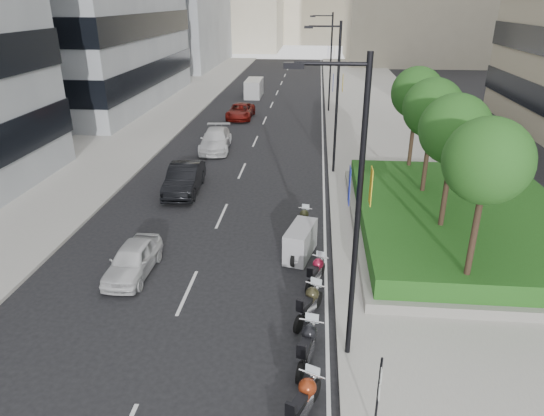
# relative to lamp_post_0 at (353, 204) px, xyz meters

# --- Properties ---
(ground) EXTENTS (160.00, 160.00, 0.00)m
(ground) POSITION_rel_lamp_post_0_xyz_m (-4.14, -1.00, -5.07)
(ground) COLOR black
(ground) RESTS_ON ground
(sidewalk_right) EXTENTS (10.00, 100.00, 0.15)m
(sidewalk_right) POSITION_rel_lamp_post_0_xyz_m (4.86, 29.00, -4.99)
(sidewalk_right) COLOR #9E9B93
(sidewalk_right) RESTS_ON ground
(sidewalk_left) EXTENTS (8.00, 100.00, 0.15)m
(sidewalk_left) POSITION_rel_lamp_post_0_xyz_m (-16.14, 29.00, -4.99)
(sidewalk_left) COLOR #9E9B93
(sidewalk_left) RESTS_ON ground
(lane_edge) EXTENTS (0.12, 100.00, 0.01)m
(lane_edge) POSITION_rel_lamp_post_0_xyz_m (-0.44, 29.00, -5.06)
(lane_edge) COLOR silver
(lane_edge) RESTS_ON ground
(lane_centre) EXTENTS (0.12, 100.00, 0.01)m
(lane_centre) POSITION_rel_lamp_post_0_xyz_m (-5.64, 29.00, -5.06)
(lane_centre) COLOR silver
(lane_centre) RESTS_ON ground
(planter) EXTENTS (10.00, 14.00, 0.40)m
(planter) POSITION_rel_lamp_post_0_xyz_m (5.86, 9.00, -4.72)
(planter) COLOR gray
(planter) RESTS_ON sidewalk_right
(hedge) EXTENTS (9.40, 13.40, 0.80)m
(hedge) POSITION_rel_lamp_post_0_xyz_m (5.86, 9.00, -4.12)
(hedge) COLOR #1D4614
(hedge) RESTS_ON planter
(tree_0) EXTENTS (2.80, 2.80, 6.30)m
(tree_0) POSITION_rel_lamp_post_0_xyz_m (4.36, 3.00, 0.36)
(tree_0) COLOR #332319
(tree_0) RESTS_ON planter
(tree_1) EXTENTS (2.80, 2.80, 6.30)m
(tree_1) POSITION_rel_lamp_post_0_xyz_m (4.36, 7.00, 0.36)
(tree_1) COLOR #332319
(tree_1) RESTS_ON planter
(tree_2) EXTENTS (2.80, 2.80, 6.30)m
(tree_2) POSITION_rel_lamp_post_0_xyz_m (4.36, 11.00, 0.36)
(tree_2) COLOR #332319
(tree_2) RESTS_ON planter
(tree_3) EXTENTS (2.80, 2.80, 6.30)m
(tree_3) POSITION_rel_lamp_post_0_xyz_m (4.36, 15.00, 0.36)
(tree_3) COLOR #332319
(tree_3) RESTS_ON planter
(lamp_post_0) EXTENTS (2.34, 0.45, 9.00)m
(lamp_post_0) POSITION_rel_lamp_post_0_xyz_m (0.00, 0.00, 0.00)
(lamp_post_0) COLOR black
(lamp_post_0) RESTS_ON ground
(lamp_post_1) EXTENTS (2.34, 0.45, 9.00)m
(lamp_post_1) POSITION_rel_lamp_post_0_xyz_m (0.00, 17.00, 0.00)
(lamp_post_1) COLOR black
(lamp_post_1) RESTS_ON ground
(lamp_post_2) EXTENTS (2.34, 0.45, 9.00)m
(lamp_post_2) POSITION_rel_lamp_post_0_xyz_m (0.00, 35.00, 0.00)
(lamp_post_2) COLOR black
(lamp_post_2) RESTS_ON ground
(parking_sign) EXTENTS (0.06, 0.32, 2.50)m
(parking_sign) POSITION_rel_lamp_post_0_xyz_m (0.66, -3.00, -3.61)
(parking_sign) COLOR black
(parking_sign) RESTS_ON ground
(motorcycle_1) EXTENTS (1.06, 2.12, 1.12)m
(motorcycle_1) POSITION_rel_lamp_post_0_xyz_m (-1.13, -2.59, -4.47)
(motorcycle_1) COLOR black
(motorcycle_1) RESTS_ON ground
(motorcycle_2) EXTENTS (0.79, 2.28, 1.15)m
(motorcycle_2) POSITION_rel_lamp_post_0_xyz_m (-1.08, -0.39, -4.45)
(motorcycle_2) COLOR black
(motorcycle_2) RESTS_ON ground
(motorcycle_3) EXTENTS (1.05, 2.09, 1.10)m
(motorcycle_3) POSITION_rel_lamp_post_0_xyz_m (-1.06, 1.79, -4.48)
(motorcycle_3) COLOR black
(motorcycle_3) RESTS_ON ground
(motorcycle_4) EXTENTS (0.86, 1.89, 0.98)m
(motorcycle_4) POSITION_rel_lamp_post_0_xyz_m (-0.85, 4.03, -4.54)
(motorcycle_4) COLOR black
(motorcycle_4) RESTS_ON ground
(motorcycle_5) EXTENTS (1.42, 2.41, 1.37)m
(motorcycle_5) POSITION_rel_lamp_post_0_xyz_m (-1.53, 6.16, -4.38)
(motorcycle_5) COLOR black
(motorcycle_5) RESTS_ON ground
(motorcycle_6) EXTENTS (0.66, 1.96, 0.98)m
(motorcycle_6) POSITION_rel_lamp_post_0_xyz_m (-1.49, 8.66, -4.54)
(motorcycle_6) COLOR black
(motorcycle_6) RESTS_ON ground
(car_a) EXTENTS (1.57, 3.76, 1.27)m
(car_a) POSITION_rel_lamp_post_0_xyz_m (-8.08, 4.12, -4.43)
(car_a) COLOR silver
(car_a) RESTS_ON ground
(car_b) EXTENTS (1.93, 4.86, 1.57)m
(car_b) POSITION_rel_lamp_post_0_xyz_m (-8.33, 13.08, -4.28)
(car_b) COLOR black
(car_b) RESTS_ON ground
(car_c) EXTENTS (2.47, 5.21, 1.47)m
(car_c) POSITION_rel_lamp_post_0_xyz_m (-8.22, 21.50, -4.33)
(car_c) COLOR silver
(car_c) RESTS_ON ground
(car_d) EXTENTS (2.25, 4.79, 1.32)m
(car_d) POSITION_rel_lamp_post_0_xyz_m (-7.92, 31.56, -4.40)
(car_d) COLOR #64100B
(car_d) RESTS_ON ground
(delivery_van) EXTENTS (1.74, 4.48, 1.88)m
(delivery_van) POSITION_rel_lamp_post_0_xyz_m (-8.03, 42.21, -4.19)
(delivery_van) COLOR #ADAEB0
(delivery_van) RESTS_ON ground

